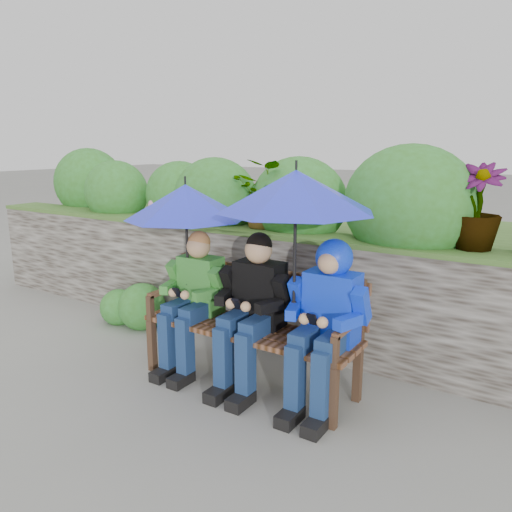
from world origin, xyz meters
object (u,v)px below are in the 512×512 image
Objects in this scene: park_bench at (254,318)px; boy_right at (326,312)px; boy_middle at (252,305)px; boy_left at (193,295)px; umbrella_left at (186,202)px; umbrella_right at (296,191)px.

boy_right is at bearing -6.45° from park_bench.
boy_right is (0.62, -0.07, 0.19)m from park_bench.
boy_right reaches higher than boy_middle.
boy_left is at bearing -179.58° from boy_right.
boy_left reaches higher than park_bench.
umbrella_right reaches higher than umbrella_left.
boy_middle is 0.99× the size of boy_right.
boy_right is (1.14, 0.01, 0.07)m from boy_left.
boy_left is at bearing -171.40° from park_bench.
umbrella_right reaches higher than boy_middle.
boy_right is 1.24× the size of umbrella_left.
boy_left is 0.96× the size of boy_middle.
umbrella_left is at bearing -174.51° from park_bench.
boy_left is 0.56m from boy_middle.
boy_right is 1.37m from umbrella_left.
umbrella_left is at bearing 177.67° from umbrella_right.
umbrella_right is at bearing -2.33° from umbrella_left.
park_bench is 1.44× the size of boy_middle.
park_bench is 1.77× the size of umbrella_left.
boy_right is 1.09× the size of umbrella_right.
umbrella_right is (0.97, -0.04, 0.13)m from umbrella_left.
boy_middle is 0.94m from umbrella_left.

